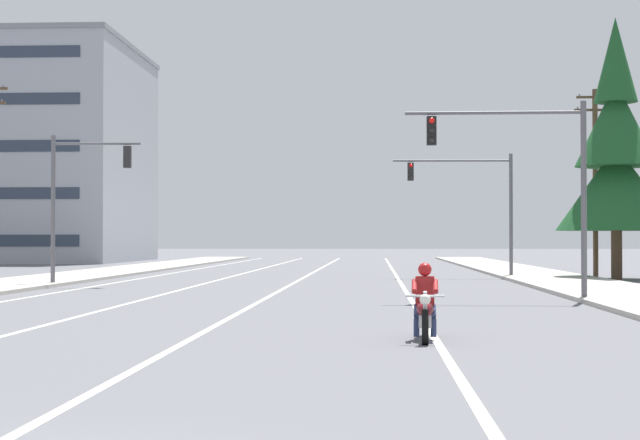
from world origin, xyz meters
The scene contains 13 objects.
lane_stripe_center centered at (-0.25, 45.00, 0.00)m, with size 0.16×100.00×0.01m, color beige.
lane_stripe_left centered at (-4.04, 45.00, 0.00)m, with size 0.16×100.00×0.01m, color beige.
lane_stripe_right centered at (4.41, 45.00, 0.00)m, with size 0.16×100.00×0.01m, color beige.
lane_stripe_far_left centered at (-8.10, 45.00, 0.00)m, with size 0.16×100.00×0.01m, color beige.
sidewalk_kerb_right centered at (11.62, 40.00, 0.07)m, with size 4.40×110.00×0.14m, color #ADA89E.
sidewalk_kerb_left centered at (-11.62, 40.00, 0.07)m, with size 4.40×110.00×0.14m, color #ADA89E.
motorcycle_with_rider centered at (4.21, 11.91, 0.59)m, with size 0.70×2.19×1.46m.
traffic_signal_near_right centered at (8.11, 24.37, 4.14)m, with size 5.61×0.37×6.20m.
traffic_signal_near_left centered at (-8.94, 33.78, 4.02)m, with size 3.70×0.43×6.20m.
traffic_signal_mid_right centered at (8.34, 43.67, 4.16)m, with size 5.98×0.54×6.20m.
utility_pole_right_far centered at (14.39, 44.34, 5.08)m, with size 2.05×0.26×9.49m.
conifer_tree_right_verge_far centered at (14.79, 41.62, 5.75)m, with size 5.70×5.70×12.55m.
apartment_building_far_left_block centered at (-28.90, 79.32, 9.33)m, with size 23.00×20.04×18.65m.
Camera 1 is at (3.24, -7.39, 1.90)m, focal length 57.05 mm.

